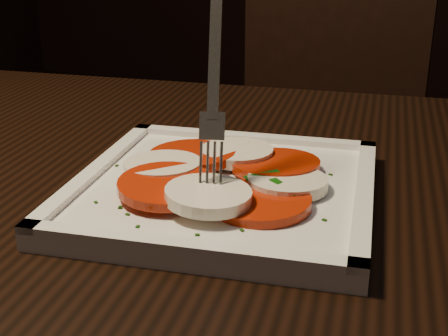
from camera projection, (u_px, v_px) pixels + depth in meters
name	position (u px, v px, depth m)	size (l,w,h in m)	color
table	(251.00, 294.00, 0.59)	(1.27, 0.90, 0.75)	black
chair	(320.00, 135.00, 1.40)	(0.43, 0.43, 0.93)	black
plate	(224.00, 191.00, 0.56)	(0.26, 0.26, 0.01)	white
caprese_salad	(224.00, 175.00, 0.55)	(0.21, 0.21, 0.02)	#B91C04
fork	(215.00, 65.00, 0.52)	(0.03, 0.08, 0.17)	white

